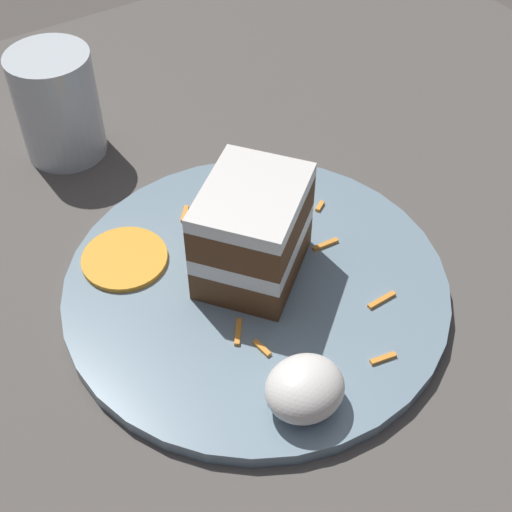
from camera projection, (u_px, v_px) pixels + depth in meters
The scene contains 8 objects.
ground_plane at pixel (303, 335), 0.58m from camera, with size 6.00×6.00×0.00m, color #4C4742.
dining_table at pixel (303, 326), 0.57m from camera, with size 1.01×1.07×0.03m, color #56514C.
plate at pixel (256, 287), 0.57m from camera, with size 0.31×0.31×0.01m, color gray.
cake_slice at pixel (252, 232), 0.55m from camera, with size 0.12×0.11×0.08m.
cream_dollop at pixel (305, 388), 0.48m from camera, with size 0.06×0.05×0.04m, color white.
orange_garnish at pixel (125, 259), 0.58m from camera, with size 0.07×0.07×0.00m, color orange.
carrot_shreds_scatter at pixel (301, 286), 0.56m from camera, with size 0.15×0.22×0.00m.
drinking_glass at pixel (59, 112), 0.67m from camera, with size 0.08×0.08×0.10m.
Camera 1 is at (0.22, 0.27, 0.46)m, focal length 50.00 mm.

